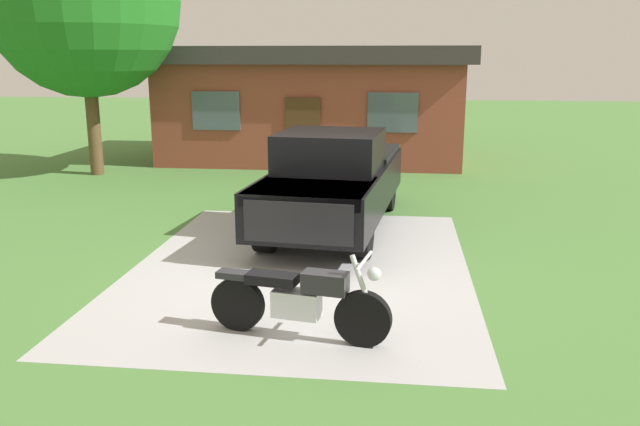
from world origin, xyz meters
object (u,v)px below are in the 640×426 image
at_px(pickup_truck, 335,179).
at_px(shade_tree, 83,1).
at_px(motorcycle, 300,300).
at_px(neighbor_house, 314,102).

relative_size(pickup_truck, shade_tree, 0.81).
height_order(motorcycle, pickup_truck, pickup_truck).
bearing_deg(neighbor_house, shade_tree, -146.83).
bearing_deg(neighbor_house, motorcycle, -83.41).
xyz_separation_m(pickup_truck, shade_tree, (-7.17, 4.93, 3.68)).
distance_m(pickup_truck, shade_tree, 9.44).
height_order(pickup_truck, shade_tree, shade_tree).
bearing_deg(shade_tree, neighbor_house, 33.17).
height_order(motorcycle, neighbor_house, neighbor_house).
bearing_deg(pickup_truck, neighbor_house, 99.86).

